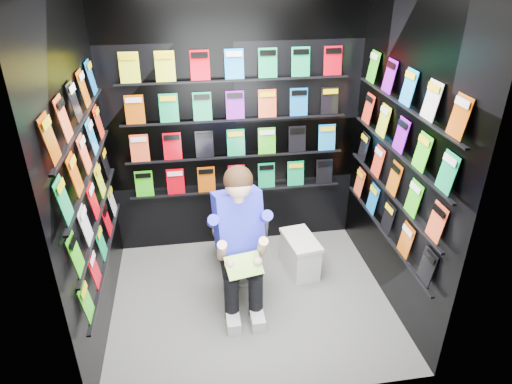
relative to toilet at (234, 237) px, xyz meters
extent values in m
plane|color=slate|center=(0.09, -0.49, -0.37)|extent=(2.40, 2.40, 0.00)
cube|color=black|center=(0.09, 0.51, 0.93)|extent=(2.40, 0.04, 2.60)
cube|color=black|center=(0.09, -1.49, 0.93)|extent=(2.40, 0.04, 2.60)
cube|color=black|center=(-1.11, -0.49, 0.93)|extent=(0.04, 2.00, 2.60)
cube|color=black|center=(1.29, -0.49, 0.93)|extent=(0.04, 2.00, 2.60)
imported|color=silver|center=(0.00, 0.00, 0.00)|extent=(0.55, 0.82, 0.73)
cube|color=silver|center=(0.62, -0.12, -0.20)|extent=(0.31, 0.47, 0.33)
cube|color=silver|center=(0.62, -0.12, -0.02)|extent=(0.33, 0.50, 0.03)
cube|color=green|center=(0.00, -0.73, 0.21)|extent=(0.31, 0.22, 0.12)
camera|label=1|loc=(-0.35, -3.57, 2.37)|focal=32.00mm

